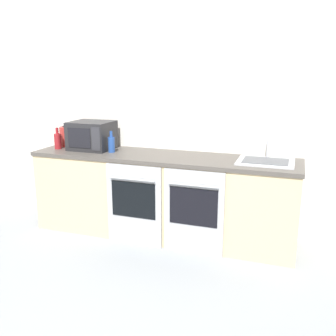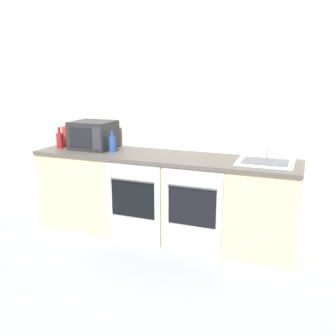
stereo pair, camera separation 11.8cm
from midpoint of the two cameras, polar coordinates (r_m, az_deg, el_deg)
wall_back at (r=4.16m, az=-0.08°, el=8.46°), size 10.00×0.06×2.60m
counter_back at (r=4.03m, az=-1.71°, el=-4.21°), size 2.81×0.65×0.89m
oven_left at (r=3.81m, az=-6.08°, el=-5.63°), size 0.59×0.06×0.84m
oven_right at (r=3.60m, az=2.98°, el=-6.76°), size 0.59×0.06×0.84m
microwave at (r=4.29m, az=-12.30°, el=4.87°), size 0.45×0.40×0.31m
bottle_blue at (r=4.09m, az=-9.44°, el=3.63°), size 0.07×0.07×0.23m
bottle_red at (r=4.42m, az=-17.20°, el=4.02°), size 0.08×0.08×0.24m
kettle at (r=4.56m, az=-15.82°, el=4.67°), size 0.18×0.18×0.24m
sink at (r=3.69m, az=13.77°, el=1.05°), size 0.53×0.43×0.29m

